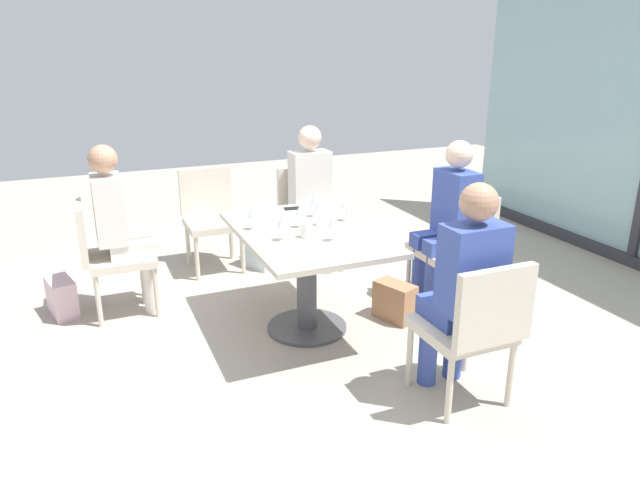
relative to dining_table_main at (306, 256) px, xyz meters
The scene contains 23 objects.
ground_plane 0.55m from the dining_table_main, ahead, with size 12.00×12.00×0.00m, color #A89E8E.
dining_table_main is the anchor object (origin of this frame).
chair_near_window 1.24m from the dining_table_main, 90.00° to the left, with size 0.46×0.51×0.87m.
chair_far_left 1.29m from the dining_table_main, 157.72° to the left, with size 0.50×0.46×0.87m.
chair_front_left 1.48m from the dining_table_main, 122.92° to the right, with size 0.46×0.50×0.87m.
chair_far_right 1.29m from the dining_table_main, 22.28° to the left, with size 0.50×0.46×0.87m.
chair_side_end 1.52m from the dining_table_main, 167.62° to the right, with size 0.50×0.46×0.87m.
person_near_window 1.14m from the dining_table_main, 90.00° to the left, with size 0.34×0.39×1.26m.
person_far_left 1.20m from the dining_table_main, 155.73° to the left, with size 0.39×0.34×1.26m.
person_front_left 1.40m from the dining_table_main, 125.37° to the right, with size 0.34×0.39×1.26m.
person_far_right 1.20m from the dining_table_main, 24.27° to the left, with size 0.39×0.34×1.26m.
wine_glass_0 0.32m from the dining_table_main, behind, with size 0.07×0.07×0.18m.
wine_glass_1 0.42m from the dining_table_main, 17.28° to the left, with size 0.07×0.07×0.18m.
wine_glass_2 0.35m from the dining_table_main, 121.07° to the left, with size 0.07×0.07×0.18m.
wine_glass_3 0.48m from the dining_table_main, 106.36° to the left, with size 0.07×0.07×0.18m.
wine_glass_4 0.46m from the dining_table_main, 147.08° to the left, with size 0.07×0.07×0.18m.
wine_glass_5 0.40m from the dining_table_main, 57.95° to the right, with size 0.07×0.07×0.18m.
wine_glass_6 0.47m from the dining_table_main, 116.81° to the right, with size 0.07×0.07×0.18m.
coffee_cup 0.27m from the dining_table_main, 20.98° to the right, with size 0.08×0.08×0.09m, color white.
cell_phone_on_table 0.58m from the dining_table_main, 168.34° to the left, with size 0.07×0.14×0.01m, color black.
handbag_0 0.77m from the dining_table_main, 80.57° to the left, with size 0.30×0.16×0.28m, color #A3704C.
handbag_1 1.35m from the dining_table_main, behind, with size 0.30×0.16×0.28m, color silver.
handbag_2 1.88m from the dining_table_main, 119.85° to the right, with size 0.30×0.16×0.28m, color beige.
Camera 1 is at (3.47, -1.36, 1.93)m, focal length 32.80 mm.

